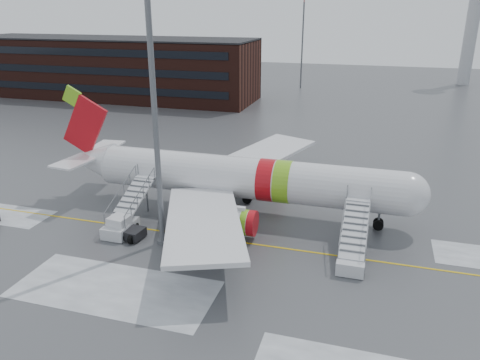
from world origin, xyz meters
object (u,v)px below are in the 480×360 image
(airstair_aft, at_px, (124,219))
(airliner, at_px, (236,178))
(airstair_fwd, at_px, (352,250))
(pushback_tug, at_px, (123,228))
(light_mast_near, at_px, (152,78))

(airstair_aft, bearing_deg, airliner, 38.88)
(airstair_fwd, height_order, airstair_aft, same)
(airstair_fwd, relative_size, pushback_tug, 2.34)
(airstair_fwd, xyz_separation_m, pushback_tug, (-18.73, -1.12, -0.27))
(airstair_fwd, xyz_separation_m, airstair_aft, (-19.23, 0.00, 0.00))
(pushback_tug, distance_m, light_mast_near, 13.12)
(airliner, xyz_separation_m, light_mast_near, (-3.95, -7.77, 9.98))
(airstair_aft, height_order, pushback_tug, airstair_aft)
(light_mast_near, bearing_deg, airstair_aft, 163.46)
(airliner, height_order, pushback_tug, airliner)
(airliner, xyz_separation_m, airstair_aft, (-8.10, -6.54, -2.35))
(airliner, height_order, light_mast_near, light_mast_near)
(airliner, bearing_deg, light_mast_near, -116.97)
(airliner, bearing_deg, airstair_fwd, -30.43)
(airstair_aft, relative_size, light_mast_near, 0.30)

